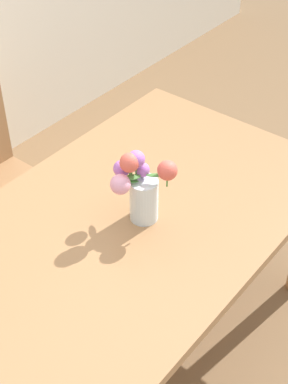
# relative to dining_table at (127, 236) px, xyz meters

# --- Properties ---
(ground_plane) EXTENTS (12.00, 12.00, 0.00)m
(ground_plane) POSITION_rel_dining_table_xyz_m (0.00, 0.00, -0.66)
(ground_plane) COLOR brown
(dining_table) EXTENTS (1.65, 1.00, 0.75)m
(dining_table) POSITION_rel_dining_table_xyz_m (0.00, 0.00, 0.00)
(dining_table) COLOR #9E7047
(dining_table) RESTS_ON ground_plane
(flower_vase) EXTENTS (0.19, 0.22, 0.29)m
(flower_vase) POSITION_rel_dining_table_xyz_m (0.04, -0.04, 0.24)
(flower_vase) COLOR silver
(flower_vase) RESTS_ON dining_table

